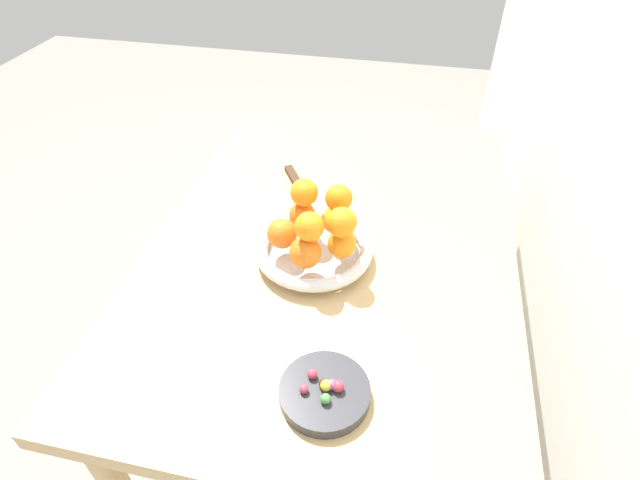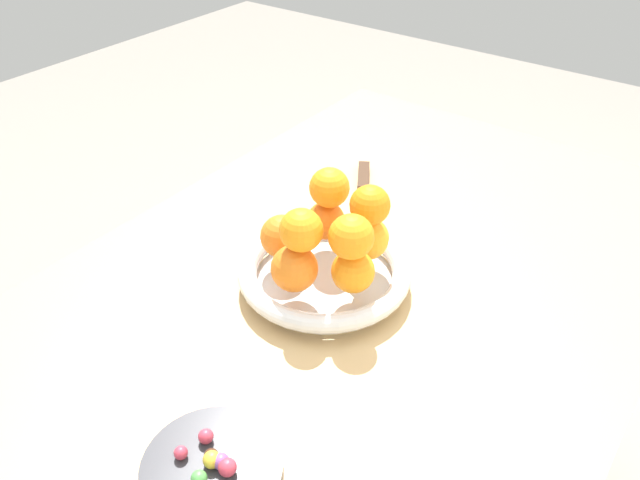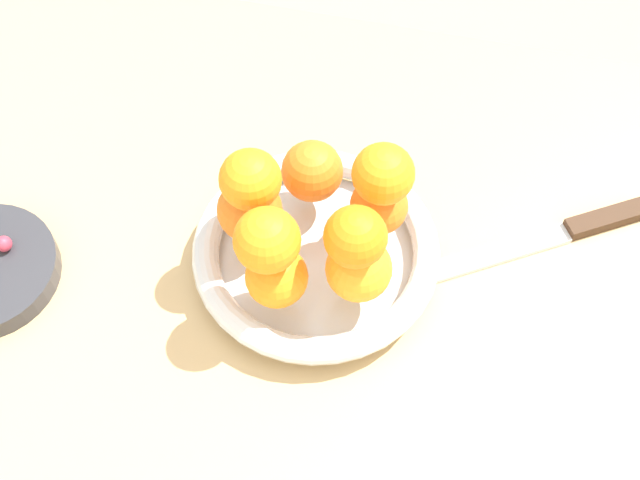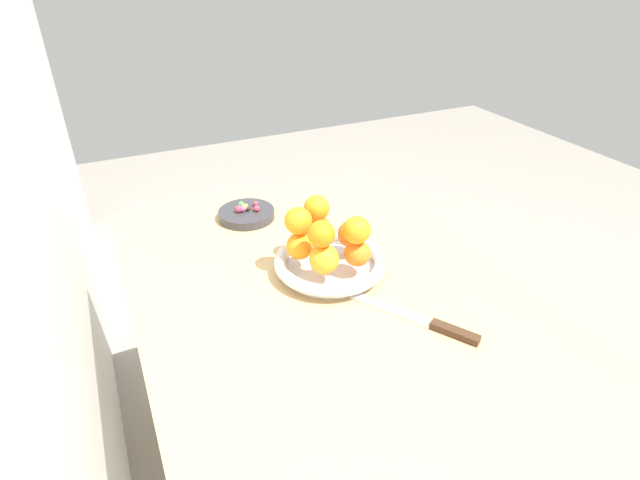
% 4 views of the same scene
% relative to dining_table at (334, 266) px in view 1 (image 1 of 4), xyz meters
% --- Properties ---
extents(ground_plane, '(6.00, 6.00, 0.00)m').
position_rel_dining_table_xyz_m(ground_plane, '(0.00, 0.00, -0.65)').
color(ground_plane, gray).
extents(dining_table, '(1.10, 0.76, 0.74)m').
position_rel_dining_table_xyz_m(dining_table, '(0.00, 0.00, 0.00)').
color(dining_table, tan).
rests_on(dining_table, ground_plane).
extents(fruit_bowl, '(0.24, 0.24, 0.04)m').
position_rel_dining_table_xyz_m(fruit_bowl, '(0.08, -0.03, 0.11)').
color(fruit_bowl, silver).
rests_on(fruit_bowl, dining_table).
extents(candy_dish, '(0.14, 0.14, 0.02)m').
position_rel_dining_table_xyz_m(candy_dish, '(0.39, 0.06, 0.10)').
color(candy_dish, '#333338').
rests_on(candy_dish, dining_table).
extents(orange_0, '(0.06, 0.06, 0.06)m').
position_rel_dining_table_xyz_m(orange_0, '(0.14, -0.03, 0.16)').
color(orange_0, orange).
rests_on(orange_0, fruit_bowl).
extents(orange_1, '(0.06, 0.06, 0.06)m').
position_rel_dining_table_xyz_m(orange_1, '(0.10, 0.03, 0.16)').
color(orange_1, orange).
rests_on(orange_1, fruit_bowl).
extents(orange_2, '(0.06, 0.06, 0.06)m').
position_rel_dining_table_xyz_m(orange_2, '(0.03, 0.01, 0.16)').
color(orange_2, orange).
rests_on(orange_2, fruit_bowl).
extents(orange_3, '(0.06, 0.06, 0.06)m').
position_rel_dining_table_xyz_m(orange_3, '(0.02, -0.06, 0.16)').
color(orange_3, orange).
rests_on(orange_3, fruit_bowl).
extents(orange_4, '(0.06, 0.06, 0.06)m').
position_rel_dining_table_xyz_m(orange_4, '(0.09, -0.09, 0.16)').
color(orange_4, orange).
rests_on(orange_4, fruit_bowl).
extents(orange_5, '(0.06, 0.06, 0.06)m').
position_rel_dining_table_xyz_m(orange_5, '(0.13, -0.02, 0.22)').
color(orange_5, orange).
rests_on(orange_5, orange_0).
extents(orange_6, '(0.06, 0.06, 0.06)m').
position_rel_dining_table_xyz_m(orange_6, '(0.10, 0.03, 0.21)').
color(orange_6, orange).
rests_on(orange_6, orange_1).
extents(orange_7, '(0.06, 0.06, 0.06)m').
position_rel_dining_table_xyz_m(orange_7, '(0.02, -0.06, 0.21)').
color(orange_7, orange).
rests_on(orange_7, orange_3).
extents(orange_8, '(0.05, 0.05, 0.05)m').
position_rel_dining_table_xyz_m(orange_8, '(0.03, 0.01, 0.22)').
color(orange_8, orange).
rests_on(orange_8, orange_2).
extents(candy_ball_0, '(0.02, 0.02, 0.02)m').
position_rel_dining_table_xyz_m(candy_ball_0, '(0.38, 0.07, 0.12)').
color(candy_ball_0, '#8C4C99').
rests_on(candy_ball_0, candy_dish).
extents(candy_ball_1, '(0.02, 0.02, 0.02)m').
position_rel_dining_table_xyz_m(candy_ball_1, '(0.38, 0.06, 0.12)').
color(candy_ball_1, '#472819').
rests_on(candy_ball_1, candy_dish).
extents(candy_ball_2, '(0.02, 0.02, 0.02)m').
position_rel_dining_table_xyz_m(candy_ball_2, '(0.38, 0.08, 0.12)').
color(candy_ball_2, '#C6384C').
rests_on(candy_ball_2, candy_dish).
extents(candy_ball_3, '(0.02, 0.02, 0.02)m').
position_rel_dining_table_xyz_m(candy_ball_3, '(0.41, 0.06, 0.12)').
color(candy_ball_3, '#4C9947').
rests_on(candy_ball_3, candy_dish).
extents(candy_ball_4, '(0.02, 0.02, 0.02)m').
position_rel_dining_table_xyz_m(candy_ball_4, '(0.37, 0.04, 0.12)').
color(candy_ball_4, '#C6384C').
rests_on(candy_ball_4, candy_dish).
extents(candy_ball_5, '(0.02, 0.02, 0.02)m').
position_rel_dining_table_xyz_m(candy_ball_5, '(0.39, 0.06, 0.12)').
color(candy_ball_5, gold).
rests_on(candy_ball_5, candy_dish).
extents(candy_ball_6, '(0.01, 0.01, 0.01)m').
position_rel_dining_table_xyz_m(candy_ball_6, '(0.40, 0.03, 0.12)').
color(candy_ball_6, '#C6384C').
rests_on(candy_ball_6, candy_dish).
extents(knife, '(0.23, 0.15, 0.01)m').
position_rel_dining_table_xyz_m(knife, '(-0.15, -0.11, 0.09)').
color(knife, '#3F2819').
rests_on(knife, dining_table).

